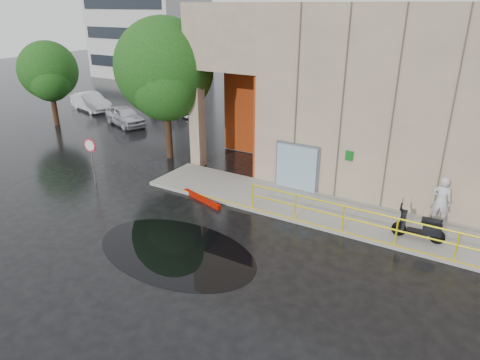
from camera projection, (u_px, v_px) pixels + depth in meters
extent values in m
plane|color=black|center=(221.00, 248.00, 14.98)|extent=(120.00, 120.00, 0.00)
cube|color=gray|center=(370.00, 222.00, 16.62)|extent=(20.00, 3.00, 0.15)
cube|color=gray|center=(464.00, 98.00, 19.32)|extent=(16.00, 10.00, 8.00)
cube|color=gray|center=(269.00, 32.00, 23.11)|extent=(4.00, 10.00, 3.00)
cube|color=gray|center=(197.00, 119.00, 21.75)|extent=(0.60, 0.60, 5.00)
cube|color=#9E310E|center=(254.00, 111.00, 23.45)|extent=(3.80, 0.15, 4.90)
cube|color=#9E310E|center=(271.00, 122.00, 21.14)|extent=(0.10, 3.50, 4.90)
cube|color=#8AADBC|center=(296.00, 168.00, 19.11)|extent=(1.90, 0.10, 2.00)
cube|color=slate|center=(297.00, 167.00, 19.17)|extent=(2.10, 0.06, 2.20)
cube|color=#0C5A17|center=(349.00, 156.00, 17.70)|extent=(0.32, 0.04, 0.42)
cylinder|color=yellow|center=(371.00, 212.00, 15.02)|extent=(9.50, 0.06, 0.06)
cylinder|color=yellow|center=(369.00, 224.00, 15.19)|extent=(9.50, 0.06, 0.06)
cube|color=silver|center=(148.00, 8.00, 47.60)|extent=(12.00, 8.00, 15.00)
imported|color=silver|center=(441.00, 201.00, 15.92)|extent=(0.72, 0.49, 1.95)
cylinder|color=black|center=(399.00, 229.00, 15.44)|extent=(0.52, 0.14, 0.51)
cylinder|color=black|center=(437.00, 237.00, 14.89)|extent=(0.52, 0.14, 0.51)
cylinder|color=slate|center=(93.00, 164.00, 20.02)|extent=(0.06, 0.06, 1.95)
cylinder|color=red|center=(90.00, 145.00, 19.64)|extent=(0.67, 0.14, 0.67)
cylinder|color=white|center=(90.00, 145.00, 19.62)|extent=(0.53, 0.09, 0.53)
cube|color=#980D00|center=(202.00, 199.00, 18.56)|extent=(2.35, 0.86, 0.18)
cube|color=black|center=(176.00, 251.00, 14.80)|extent=(6.46, 4.24, 0.01)
imported|color=silver|center=(125.00, 116.00, 29.87)|extent=(4.24, 2.86, 1.34)
imported|color=white|center=(91.00, 102.00, 34.01)|extent=(4.52, 2.53, 1.41)
imported|color=#999AA0|center=(176.00, 104.00, 33.17)|extent=(5.16, 2.69, 1.43)
cylinder|color=black|center=(168.00, 128.00, 23.18)|extent=(0.36, 0.36, 3.36)
sphere|color=#1E5515|center=(164.00, 68.00, 21.95)|extent=(5.11, 5.11, 5.11)
sphere|color=#1E5515|center=(166.00, 86.00, 21.47)|extent=(3.58, 3.58, 3.58)
cylinder|color=black|center=(54.00, 107.00, 29.73)|extent=(0.36, 0.36, 2.60)
sphere|color=#26511B|center=(48.00, 70.00, 28.78)|extent=(3.90, 3.90, 3.90)
sphere|color=#26511B|center=(50.00, 81.00, 28.38)|extent=(2.73, 2.73, 2.73)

